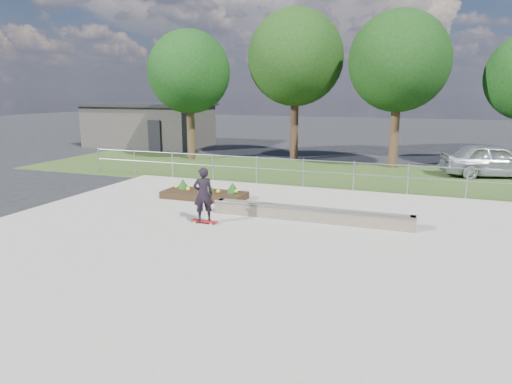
{
  "coord_description": "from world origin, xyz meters",
  "views": [
    {
      "loc": [
        4.48,
        -10.03,
        3.82
      ],
      "look_at": [
        0.2,
        1.5,
        1.1
      ],
      "focal_mm": 32.0,
      "sensor_mm": 36.0,
      "label": 1
    }
  ],
  "objects_px": {
    "grind_ledge": "(310,214)",
    "skateboarder": "(203,195)",
    "parked_car": "(493,160)",
    "planter_bed": "(205,193)"
  },
  "relations": [
    {
      "from": "grind_ledge",
      "to": "parked_car",
      "type": "relative_size",
      "value": 1.34
    },
    {
      "from": "grind_ledge",
      "to": "skateboarder",
      "type": "relative_size",
      "value": 3.63
    },
    {
      "from": "planter_bed",
      "to": "skateboarder",
      "type": "bearing_deg",
      "value": -63.94
    },
    {
      "from": "planter_bed",
      "to": "skateboarder",
      "type": "distance_m",
      "value": 3.29
    },
    {
      "from": "planter_bed",
      "to": "parked_car",
      "type": "bearing_deg",
      "value": 39.97
    },
    {
      "from": "grind_ledge",
      "to": "parked_car",
      "type": "height_order",
      "value": "parked_car"
    },
    {
      "from": "skateboarder",
      "to": "parked_car",
      "type": "bearing_deg",
      "value": 52.44
    },
    {
      "from": "planter_bed",
      "to": "skateboarder",
      "type": "relative_size",
      "value": 1.81
    },
    {
      "from": "grind_ledge",
      "to": "planter_bed",
      "type": "distance_m",
      "value": 4.51
    },
    {
      "from": "grind_ledge",
      "to": "skateboarder",
      "type": "height_order",
      "value": "skateboarder"
    }
  ]
}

